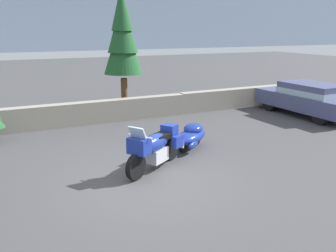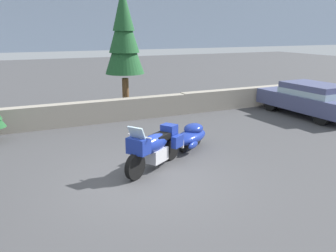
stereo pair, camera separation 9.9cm
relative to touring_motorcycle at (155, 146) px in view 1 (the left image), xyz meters
The scene contains 7 objects.
ground_plane 0.93m from the touring_motorcycle, 122.60° to the right, with size 80.00×80.00×0.00m, color #424244.
stone_guard_wall 5.45m from the touring_motorcycle, 98.32° to the left, with size 24.00×0.56×0.92m.
distant_ridgeline 95.66m from the touring_motorcycle, 90.22° to the left, with size 240.00×80.00×16.00m, color #8C9EB7.
touring_motorcycle is the anchor object (origin of this frame).
car_shaped_trailer 1.99m from the touring_motorcycle, 32.33° to the left, with size 2.05×1.48×0.76m.
sedan_at_right_edge 8.76m from the touring_motorcycle, 18.00° to the left, with size 1.97×4.56×1.41m.
pine_tree_tall 7.20m from the touring_motorcycle, 77.98° to the left, with size 1.66×1.66×5.36m.
Camera 1 is at (-3.08, -7.45, 3.57)m, focal length 37.63 mm.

